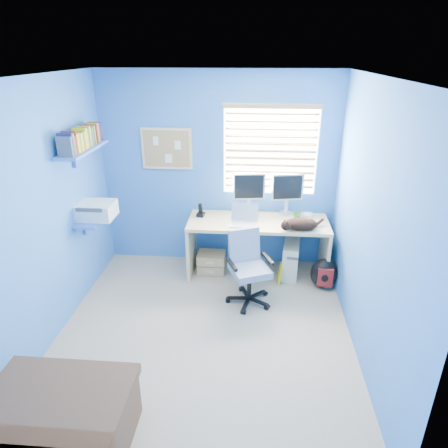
# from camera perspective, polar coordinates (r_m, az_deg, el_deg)

# --- Properties ---
(floor) EXTENTS (3.00, 3.20, 0.00)m
(floor) POSITION_cam_1_polar(r_m,az_deg,el_deg) (4.30, -2.79, -15.16)
(floor) COLOR tan
(floor) RESTS_ON ground
(ceiling) EXTENTS (3.00, 3.20, 0.00)m
(ceiling) POSITION_cam_1_polar(r_m,az_deg,el_deg) (3.36, -3.68, 20.28)
(ceiling) COLOR white
(ceiling) RESTS_ON wall_back
(wall_back) EXTENTS (3.00, 0.01, 2.50)m
(wall_back) POSITION_cam_1_polar(r_m,az_deg,el_deg) (5.15, -0.81, 7.36)
(wall_back) COLOR #3774BA
(wall_back) RESTS_ON ground
(wall_front) EXTENTS (3.00, 0.01, 2.50)m
(wall_front) POSITION_cam_1_polar(r_m,az_deg,el_deg) (2.30, -8.63, -15.69)
(wall_front) COLOR #3774BA
(wall_front) RESTS_ON ground
(wall_left) EXTENTS (0.01, 3.20, 2.50)m
(wall_left) POSITION_cam_1_polar(r_m,az_deg,el_deg) (4.12, -24.31, 0.95)
(wall_left) COLOR #3774BA
(wall_left) RESTS_ON ground
(wall_right) EXTENTS (0.01, 3.20, 2.50)m
(wall_right) POSITION_cam_1_polar(r_m,az_deg,el_deg) (3.76, 20.09, -0.45)
(wall_right) COLOR #3774BA
(wall_right) RESTS_ON ground
(desk) EXTENTS (1.74, 0.65, 0.74)m
(desk) POSITION_cam_1_polar(r_m,az_deg,el_deg) (5.13, 4.77, -3.37)
(desk) COLOR tan
(desk) RESTS_ON floor
(laptop) EXTENTS (0.35, 0.29, 0.22)m
(laptop) POSITION_cam_1_polar(r_m,az_deg,el_deg) (4.82, 2.82, 1.11)
(laptop) COLOR silver
(laptop) RESTS_ON desk
(monitor_left) EXTENTS (0.41, 0.17, 0.54)m
(monitor_left) POSITION_cam_1_polar(r_m,az_deg,el_deg) (5.11, 3.60, 4.35)
(monitor_left) COLOR silver
(monitor_left) RESTS_ON desk
(monitor_right) EXTENTS (0.42, 0.19, 0.54)m
(monitor_right) POSITION_cam_1_polar(r_m,az_deg,el_deg) (5.14, 9.01, 4.23)
(monitor_right) COLOR silver
(monitor_right) RESTS_ON desk
(phone) EXTENTS (0.11, 0.12, 0.17)m
(phone) POSITION_cam_1_polar(r_m,az_deg,el_deg) (5.08, -3.37, 2.03)
(phone) COLOR black
(phone) RESTS_ON desk
(mug) EXTENTS (0.10, 0.09, 0.10)m
(mug) POSITION_cam_1_polar(r_m,az_deg,el_deg) (5.04, 10.33, 1.06)
(mug) COLOR #317B33
(mug) RESTS_ON desk
(cd_spindle) EXTENTS (0.13, 0.13, 0.07)m
(cd_spindle) POSITION_cam_1_polar(r_m,az_deg,el_deg) (5.12, 11.82, 1.12)
(cd_spindle) COLOR silver
(cd_spindle) RESTS_ON desk
(cat) EXTENTS (0.44, 0.35, 0.14)m
(cat) POSITION_cam_1_polar(r_m,az_deg,el_deg) (4.78, 10.97, -0.01)
(cat) COLOR black
(cat) RESTS_ON desk
(tower_pc) EXTENTS (0.24, 0.46, 0.45)m
(tower_pc) POSITION_cam_1_polar(r_m,az_deg,el_deg) (5.21, 9.50, -4.98)
(tower_pc) COLOR beige
(tower_pc) RESTS_ON floor
(drawer_boxes) EXTENTS (0.35, 0.28, 0.27)m
(drawer_boxes) POSITION_cam_1_polar(r_m,az_deg,el_deg) (5.26, -1.81, -5.46)
(drawer_boxes) COLOR tan
(drawer_boxes) RESTS_ON floor
(yellow_book) EXTENTS (0.03, 0.17, 0.24)m
(yellow_book) POSITION_cam_1_polar(r_m,az_deg,el_deg) (5.08, 8.00, -7.06)
(yellow_book) COLOR yellow
(yellow_book) RESTS_ON floor
(backpack) EXTENTS (0.34, 0.26, 0.39)m
(backpack) POSITION_cam_1_polar(r_m,az_deg,el_deg) (5.05, 14.10, -6.84)
(backpack) COLOR black
(backpack) RESTS_ON floor
(bed_corner) EXTENTS (0.99, 0.70, 0.47)m
(bed_corner) POSITION_cam_1_polar(r_m,az_deg,el_deg) (3.42, -22.40, -24.61)
(bed_corner) COLOR #4F3524
(bed_corner) RESTS_ON floor
(office_chair) EXTENTS (0.64, 0.64, 0.85)m
(office_chair) POSITION_cam_1_polar(r_m,az_deg,el_deg) (4.60, 3.46, -7.50)
(office_chair) COLOR black
(office_chair) RESTS_ON floor
(window_blinds) EXTENTS (1.15, 0.05, 1.10)m
(window_blinds) POSITION_cam_1_polar(r_m,az_deg,el_deg) (5.02, 6.65, 10.33)
(window_blinds) COLOR white
(window_blinds) RESTS_ON ground
(corkboard) EXTENTS (0.64, 0.02, 0.52)m
(corkboard) POSITION_cam_1_polar(r_m,az_deg,el_deg) (5.16, -8.19, 10.59)
(corkboard) COLOR tan
(corkboard) RESTS_ON ground
(wall_shelves) EXTENTS (0.42, 0.90, 1.05)m
(wall_shelves) POSITION_cam_1_polar(r_m,az_deg,el_deg) (4.64, -18.88, 6.59)
(wall_shelves) COLOR blue
(wall_shelves) RESTS_ON ground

